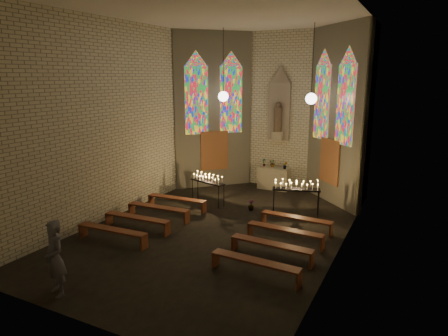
{
  "coord_description": "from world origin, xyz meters",
  "views": [
    {
      "loc": [
        5.9,
        -11.32,
        5.06
      ],
      "look_at": [
        -0.18,
        0.76,
        1.93
      ],
      "focal_mm": 32.0,
      "sensor_mm": 36.0,
      "label": 1
    }
  ],
  "objects_px": {
    "votive_stand_left": "(208,180)",
    "altar": "(274,178)",
    "visitor": "(55,258)",
    "votive_stand_right": "(296,187)",
    "aisle_flower_pot": "(251,205)"
  },
  "relations": [
    {
      "from": "votive_stand_left",
      "to": "altar",
      "type": "bearing_deg",
      "value": 80.09
    },
    {
      "from": "votive_stand_left",
      "to": "visitor",
      "type": "height_order",
      "value": "visitor"
    },
    {
      "from": "votive_stand_right",
      "to": "visitor",
      "type": "bearing_deg",
      "value": -131.37
    },
    {
      "from": "aisle_flower_pot",
      "to": "visitor",
      "type": "xyz_separation_m",
      "value": [
        -1.71,
        -7.68,
        0.72
      ]
    },
    {
      "from": "altar",
      "to": "votive_stand_left",
      "type": "height_order",
      "value": "votive_stand_left"
    },
    {
      "from": "altar",
      "to": "votive_stand_right",
      "type": "distance_m",
      "value": 3.62
    },
    {
      "from": "altar",
      "to": "visitor",
      "type": "bearing_deg",
      "value": -97.69
    },
    {
      "from": "votive_stand_left",
      "to": "visitor",
      "type": "relative_size",
      "value": 0.9
    },
    {
      "from": "aisle_flower_pot",
      "to": "votive_stand_left",
      "type": "height_order",
      "value": "votive_stand_left"
    },
    {
      "from": "altar",
      "to": "aisle_flower_pot",
      "type": "height_order",
      "value": "altar"
    },
    {
      "from": "altar",
      "to": "votive_stand_left",
      "type": "relative_size",
      "value": 0.85
    },
    {
      "from": "aisle_flower_pot",
      "to": "visitor",
      "type": "bearing_deg",
      "value": -102.56
    },
    {
      "from": "votive_stand_left",
      "to": "votive_stand_right",
      "type": "bearing_deg",
      "value": 20.91
    },
    {
      "from": "votive_stand_left",
      "to": "aisle_flower_pot",
      "type": "bearing_deg",
      "value": 18.28
    },
    {
      "from": "votive_stand_right",
      "to": "visitor",
      "type": "height_order",
      "value": "visitor"
    }
  ]
}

